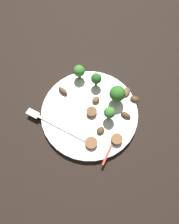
# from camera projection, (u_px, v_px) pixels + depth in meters

# --- Properties ---
(ground_plane) EXTENTS (1.40, 1.40, 0.00)m
(ground_plane) POSITION_uv_depth(u_px,v_px,m) (89.00, 114.00, 0.55)
(ground_plane) COLOR black
(plate) EXTENTS (0.26, 0.26, 0.02)m
(plate) POSITION_uv_depth(u_px,v_px,m) (89.00, 113.00, 0.54)
(plate) COLOR white
(plate) RESTS_ON ground_plane
(fork) EXTENTS (0.18, 0.02, 0.00)m
(fork) POSITION_uv_depth(u_px,v_px,m) (52.00, 123.00, 0.52)
(fork) COLOR silver
(fork) RESTS_ON plate
(broccoli_floret_0) EXTENTS (0.03, 0.03, 0.05)m
(broccoli_floret_0) POSITION_uv_depth(u_px,v_px,m) (79.00, 71.00, 0.55)
(broccoli_floret_0) COLOR #408630
(broccoli_floret_0) RESTS_ON plate
(broccoli_floret_1) EXTENTS (0.04, 0.04, 0.06)m
(broccoli_floret_1) POSITION_uv_depth(u_px,v_px,m) (117.00, 94.00, 0.52)
(broccoli_floret_1) COLOR #347525
(broccoli_floret_1) RESTS_ON plate
(broccoli_floret_2) EXTENTS (0.03, 0.03, 0.05)m
(broccoli_floret_2) POSITION_uv_depth(u_px,v_px,m) (109.00, 113.00, 0.50)
(broccoli_floret_2) COLOR #408630
(broccoli_floret_2) RESTS_ON plate
(broccoli_floret_3) EXTENTS (0.03, 0.03, 0.05)m
(broccoli_floret_3) POSITION_uv_depth(u_px,v_px,m) (96.00, 79.00, 0.54)
(broccoli_floret_3) COLOR #296420
(broccoli_floret_3) RESTS_ON plate
(sausage_slice_0) EXTENTS (0.03, 0.03, 0.01)m
(sausage_slice_0) POSITION_uv_depth(u_px,v_px,m) (117.00, 139.00, 0.50)
(sausage_slice_0) COLOR brown
(sausage_slice_0) RESTS_ON plate
(sausage_slice_1) EXTENTS (0.04, 0.04, 0.01)m
(sausage_slice_1) POSITION_uv_depth(u_px,v_px,m) (91.00, 143.00, 0.50)
(sausage_slice_1) COLOR brown
(sausage_slice_1) RESTS_ON plate
(sausage_slice_2) EXTENTS (0.03, 0.03, 0.01)m
(sausage_slice_2) POSITION_uv_depth(u_px,v_px,m) (91.00, 112.00, 0.53)
(sausage_slice_2) COLOR brown
(sausage_slice_2) RESTS_ON plate
(mushroom_0) EXTENTS (0.03, 0.02, 0.01)m
(mushroom_0) POSITION_uv_depth(u_px,v_px,m) (135.00, 99.00, 0.55)
(mushroom_0) COLOR #422B19
(mushroom_0) RESTS_ON plate
(mushroom_1) EXTENTS (0.03, 0.02, 0.01)m
(mushroom_1) POSITION_uv_depth(u_px,v_px,m) (63.00, 91.00, 0.55)
(mushroom_1) COLOR #4C331E
(mushroom_1) RESTS_ON plate
(mushroom_2) EXTENTS (0.02, 0.03, 0.01)m
(mushroom_2) POSITION_uv_depth(u_px,v_px,m) (126.00, 92.00, 0.56)
(mushroom_2) COLOR brown
(mushroom_2) RESTS_ON plate
(mushroom_3) EXTENTS (0.02, 0.03, 0.01)m
(mushroom_3) POSITION_uv_depth(u_px,v_px,m) (100.00, 131.00, 0.51)
(mushroom_3) COLOR #422B19
(mushroom_3) RESTS_ON plate
(mushroom_4) EXTENTS (0.02, 0.03, 0.01)m
(mushroom_4) POSITION_uv_depth(u_px,v_px,m) (97.00, 101.00, 0.54)
(mushroom_4) COLOR brown
(mushroom_4) RESTS_ON plate
(mushroom_5) EXTENTS (0.03, 0.02, 0.01)m
(mushroom_5) POSITION_uv_depth(u_px,v_px,m) (126.00, 115.00, 0.53)
(mushroom_5) COLOR #422B19
(mushroom_5) RESTS_ON plate
(pepper_strip_1) EXTENTS (0.01, 0.05, 0.00)m
(pepper_strip_1) POSITION_uv_depth(u_px,v_px,m) (107.00, 155.00, 0.49)
(pepper_strip_1) COLOR red
(pepper_strip_1) RESTS_ON plate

